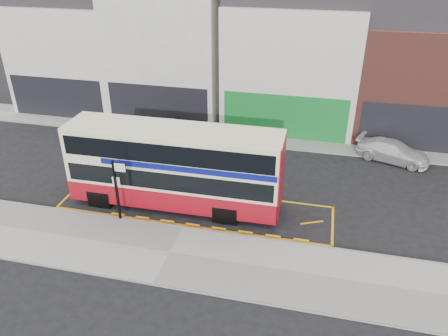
% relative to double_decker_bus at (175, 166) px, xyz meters
% --- Properties ---
extents(ground, '(120.00, 120.00, 0.00)m').
position_rel_double_decker_bus_xyz_m(ground, '(0.96, -1.65, -2.26)').
color(ground, black).
rests_on(ground, ground).
extents(pavement, '(40.00, 4.00, 0.15)m').
position_rel_double_decker_bus_xyz_m(pavement, '(0.96, -3.95, -2.19)').
color(pavement, '#A8A49F').
rests_on(pavement, ground).
extents(kerb, '(40.00, 0.15, 0.15)m').
position_rel_double_decker_bus_xyz_m(kerb, '(0.96, -2.02, -2.19)').
color(kerb, gray).
rests_on(kerb, ground).
extents(far_pavement, '(50.00, 3.00, 0.15)m').
position_rel_double_decker_bus_xyz_m(far_pavement, '(0.96, 9.35, -2.19)').
color(far_pavement, '#A8A49F').
rests_on(far_pavement, ground).
extents(road_markings, '(14.00, 3.40, 0.01)m').
position_rel_double_decker_bus_xyz_m(road_markings, '(0.96, -0.05, -2.26)').
color(road_markings, '#FFAE0D').
rests_on(road_markings, ground).
extents(terrace_far_left, '(8.00, 8.01, 10.80)m').
position_rel_double_decker_bus_xyz_m(terrace_far_left, '(-12.54, 13.34, 2.56)').
color(terrace_far_left, silver).
rests_on(terrace_far_left, ground).
extents(terrace_left, '(8.00, 8.01, 11.80)m').
position_rel_double_decker_bus_xyz_m(terrace_left, '(-4.54, 13.34, 3.06)').
color(terrace_left, beige).
rests_on(terrace_left, ground).
extents(terrace_green_shop, '(9.00, 8.01, 11.30)m').
position_rel_double_decker_bus_xyz_m(terrace_green_shop, '(4.46, 13.34, 2.81)').
color(terrace_green_shop, silver).
rests_on(terrace_green_shop, ground).
extents(terrace_right, '(9.00, 8.01, 10.30)m').
position_rel_double_decker_bus_xyz_m(terrace_right, '(13.46, 13.34, 2.31)').
color(terrace_right, brown).
rests_on(terrace_right, ground).
extents(double_decker_bus, '(10.79, 2.59, 4.30)m').
position_rel_double_decker_bus_xyz_m(double_decker_bus, '(0.00, 0.00, 0.00)').
color(double_decker_bus, '#FFF5C2').
rests_on(double_decker_bus, ground).
extents(bus_stop_post, '(0.80, 0.14, 3.20)m').
position_rel_double_decker_bus_xyz_m(bus_stop_post, '(-2.21, -2.04, -0.20)').
color(bus_stop_post, black).
rests_on(bus_stop_post, pavement).
extents(car_silver, '(4.00, 2.63, 1.27)m').
position_rel_double_decker_bus_xyz_m(car_silver, '(-5.59, 7.62, -1.63)').
color(car_silver, '#BAB9BF').
rests_on(car_silver, ground).
extents(car_grey, '(3.89, 1.57, 1.26)m').
position_rel_double_decker_bus_xyz_m(car_grey, '(-3.00, 7.81, -1.63)').
color(car_grey, '#46484F').
rests_on(car_grey, ground).
extents(car_white, '(4.75, 3.11, 1.28)m').
position_rel_double_decker_bus_xyz_m(car_white, '(11.42, 7.84, -1.62)').
color(car_white, silver).
rests_on(car_white, ground).
extents(street_tree_left, '(2.86, 2.86, 6.18)m').
position_rel_double_decker_bus_xyz_m(street_tree_left, '(-14.82, 10.80, 1.95)').
color(street_tree_left, '#301E15').
rests_on(street_tree_left, ground).
extents(street_tree_right, '(2.64, 2.64, 5.70)m').
position_rel_double_decker_bus_xyz_m(street_tree_right, '(8.48, 10.73, 1.63)').
color(street_tree_right, '#301E15').
rests_on(street_tree_right, ground).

